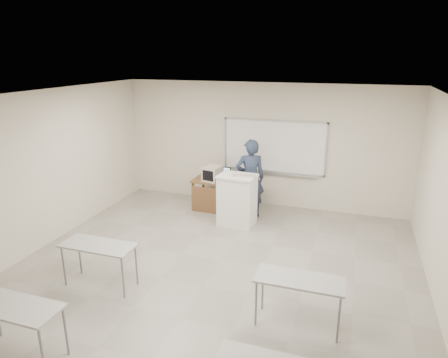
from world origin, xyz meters
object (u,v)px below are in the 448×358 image
(crt_monitor, at_px, (213,174))
(keyboard, at_px, (244,176))
(podium, at_px, (237,200))
(mouse, at_px, (230,183))
(instructor_desk, at_px, (223,189))
(laptop, at_px, (223,176))
(presenter, at_px, (250,178))
(whiteboard, at_px, (274,147))

(crt_monitor, bearing_deg, keyboard, -22.54)
(podium, relative_size, mouse, 12.31)
(instructor_desk, xyz_separation_m, laptop, (-0.10, 0.27, 0.26))
(laptop, distance_m, presenter, 0.85)
(crt_monitor, height_order, mouse, crt_monitor)
(crt_monitor, distance_m, presenter, 0.93)
(presenter, bearing_deg, instructor_desk, -28.72)
(presenter, bearing_deg, whiteboard, -135.98)
(podium, height_order, crt_monitor, podium)
(keyboard, bearing_deg, presenter, 82.53)
(mouse, bearing_deg, whiteboard, 34.14)
(mouse, distance_m, presenter, 0.50)
(whiteboard, xyz_separation_m, laptop, (-1.14, -0.51, -0.67))
(podium, bearing_deg, whiteboard, 74.60)
(keyboard, bearing_deg, whiteboard, 67.90)
(laptop, height_order, presenter, presenter)
(laptop, bearing_deg, mouse, -50.10)
(instructor_desk, bearing_deg, podium, -48.14)
(laptop, bearing_deg, instructor_desk, -69.76)
(laptop, bearing_deg, whiteboard, 24.01)
(whiteboard, xyz_separation_m, crt_monitor, (-1.29, -0.79, -0.56))
(crt_monitor, distance_m, mouse, 0.48)
(podium, bearing_deg, instructor_desk, 134.71)
(podium, bearing_deg, mouse, 126.16)
(whiteboard, distance_m, podium, 1.75)
(instructor_desk, relative_size, laptop, 4.43)
(whiteboard, relative_size, instructor_desk, 1.67)
(instructor_desk, relative_size, podium, 1.31)
(instructor_desk, height_order, podium, podium)
(laptop, xyz_separation_m, presenter, (0.78, -0.34, 0.10))
(podium, xyz_separation_m, keyboard, (0.15, -0.03, 0.58))
(instructor_desk, height_order, laptop, laptop)
(mouse, bearing_deg, crt_monitor, 158.62)
(laptop, xyz_separation_m, mouse, (0.30, -0.36, -0.04))
(crt_monitor, relative_size, mouse, 4.67)
(podium, xyz_separation_m, laptop, (-0.64, 0.90, 0.24))
(laptop, bearing_deg, keyboard, -49.90)
(podium, distance_m, presenter, 0.67)
(crt_monitor, xyz_separation_m, laptop, (0.15, 0.28, -0.11))
(presenter, bearing_deg, mouse, -20.59)
(laptop, bearing_deg, presenter, -23.60)
(keyboard, bearing_deg, instructor_desk, 127.74)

